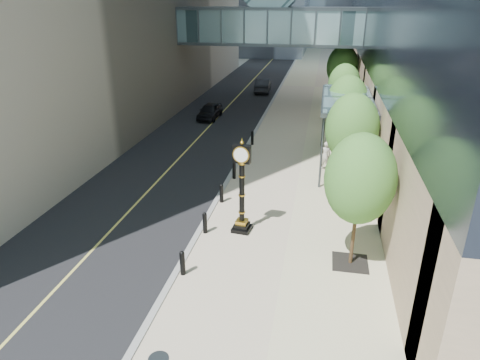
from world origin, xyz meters
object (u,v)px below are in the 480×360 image
pedestrian (325,156)px  car_far (263,85)px  car_near (210,111)px  street_clock (242,193)px

pedestrian → car_far: pedestrian is taller
car_near → car_far: 12.70m
street_clock → car_near: bearing=116.2°
street_clock → car_near: street_clock is taller
street_clock → pedestrian: 9.18m
car_near → pedestrian: bearing=-44.7°
pedestrian → car_far: 23.98m
pedestrian → car_near: (-10.04, 10.54, -0.26)m
pedestrian → car_near: pedestrian is taller
street_clock → car_far: (-3.53, 31.30, -1.15)m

